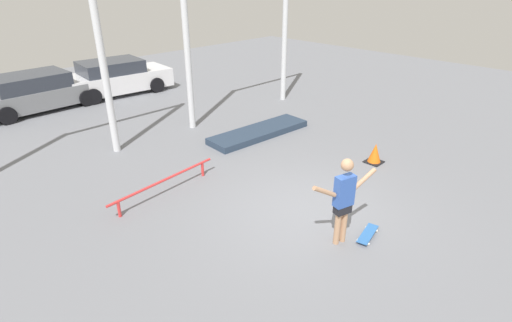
{
  "coord_description": "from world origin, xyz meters",
  "views": [
    {
      "loc": [
        -5.95,
        -4.39,
        4.75
      ],
      "look_at": [
        -0.16,
        1.44,
        0.8
      ],
      "focal_mm": 28.0,
      "sensor_mm": 36.0,
      "label": 1
    }
  ],
  "objects_px": {
    "parked_car_grey": "(36,92)",
    "traffic_cone": "(375,154)",
    "skateboarder": "(344,197)",
    "manual_pad": "(259,132)",
    "parked_car_white": "(115,78)",
    "skateboard": "(368,234)",
    "grind_rail": "(164,182)"
  },
  "relations": [
    {
      "from": "parked_car_grey",
      "to": "traffic_cone",
      "type": "relative_size",
      "value": 8.39
    },
    {
      "from": "skateboarder",
      "to": "manual_pad",
      "type": "bearing_deg",
      "value": 75.43
    },
    {
      "from": "manual_pad",
      "to": "parked_car_white",
      "type": "distance_m",
      "value": 7.64
    },
    {
      "from": "manual_pad",
      "to": "traffic_cone",
      "type": "bearing_deg",
      "value": -77.46
    },
    {
      "from": "skateboard",
      "to": "grind_rail",
      "type": "xyz_separation_m",
      "value": [
        -1.91,
        4.22,
        0.26
      ]
    },
    {
      "from": "skateboard",
      "to": "traffic_cone",
      "type": "relative_size",
      "value": 1.41
    },
    {
      "from": "traffic_cone",
      "to": "parked_car_white",
      "type": "bearing_deg",
      "value": 98.69
    },
    {
      "from": "skateboard",
      "to": "parked_car_white",
      "type": "height_order",
      "value": "parked_car_white"
    },
    {
      "from": "skateboard",
      "to": "traffic_cone",
      "type": "height_order",
      "value": "traffic_cone"
    },
    {
      "from": "skateboarder",
      "to": "skateboard",
      "type": "relative_size",
      "value": 2.3
    },
    {
      "from": "skateboard",
      "to": "parked_car_grey",
      "type": "height_order",
      "value": "parked_car_grey"
    },
    {
      "from": "parked_car_white",
      "to": "skateboarder",
      "type": "bearing_deg",
      "value": -93.58
    },
    {
      "from": "skateboarder",
      "to": "parked_car_white",
      "type": "bearing_deg",
      "value": 96.25
    },
    {
      "from": "parked_car_grey",
      "to": "traffic_cone",
      "type": "xyz_separation_m",
      "value": [
        4.82,
        -11.26,
        -0.39
      ]
    },
    {
      "from": "skateboard",
      "to": "traffic_cone",
      "type": "distance_m",
      "value": 3.52
    },
    {
      "from": "parked_car_grey",
      "to": "parked_car_white",
      "type": "relative_size",
      "value": 1.02
    },
    {
      "from": "parked_car_white",
      "to": "traffic_cone",
      "type": "relative_size",
      "value": 8.24
    },
    {
      "from": "parked_car_grey",
      "to": "traffic_cone",
      "type": "distance_m",
      "value": 12.25
    },
    {
      "from": "skateboarder",
      "to": "parked_car_white",
      "type": "relative_size",
      "value": 0.39
    },
    {
      "from": "grind_rail",
      "to": "parked_car_grey",
      "type": "relative_size",
      "value": 0.64
    },
    {
      "from": "parked_car_grey",
      "to": "skateboard",
      "type": "bearing_deg",
      "value": -84.36
    },
    {
      "from": "grind_rail",
      "to": "parked_car_white",
      "type": "relative_size",
      "value": 0.66
    },
    {
      "from": "skateboarder",
      "to": "grind_rail",
      "type": "distance_m",
      "value": 4.2
    },
    {
      "from": "skateboard",
      "to": "parked_car_grey",
      "type": "xyz_separation_m",
      "value": [
        -1.73,
        12.92,
        0.59
      ]
    },
    {
      "from": "grind_rail",
      "to": "traffic_cone",
      "type": "height_order",
      "value": "traffic_cone"
    },
    {
      "from": "parked_car_grey",
      "to": "parked_car_white",
      "type": "bearing_deg",
      "value": -3.24
    },
    {
      "from": "parked_car_grey",
      "to": "manual_pad",
      "type": "bearing_deg",
      "value": -64.23
    },
    {
      "from": "skateboard",
      "to": "parked_car_white",
      "type": "bearing_deg",
      "value": 71.32
    },
    {
      "from": "grind_rail",
      "to": "parked_car_white",
      "type": "bearing_deg",
      "value": 69.15
    },
    {
      "from": "grind_rail",
      "to": "skateboard",
      "type": "bearing_deg",
      "value": -65.65
    },
    {
      "from": "skateboard",
      "to": "skateboarder",
      "type": "bearing_deg",
      "value": 137.97
    },
    {
      "from": "manual_pad",
      "to": "skateboarder",
      "type": "bearing_deg",
      "value": -119.52
    }
  ]
}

